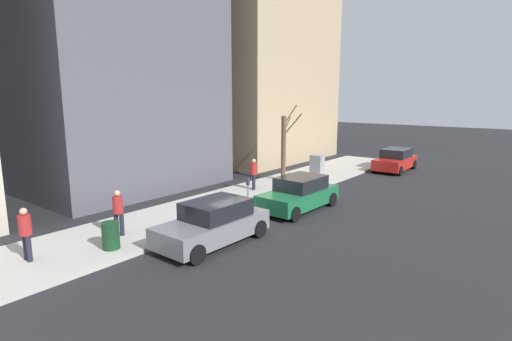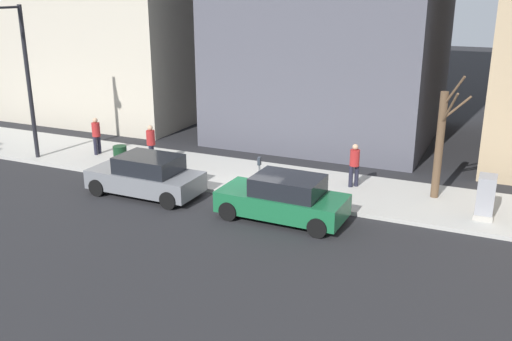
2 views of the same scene
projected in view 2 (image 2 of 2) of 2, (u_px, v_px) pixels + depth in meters
The scene contains 12 objects.
ground_plane at pixel (241, 198), 20.81m from camera, with size 120.00×120.00×0.00m, color #232326.
sidewalk at pixel (263, 180), 22.52m from camera, with size 4.00×36.00×0.15m, color #B2AFA8.
parked_car_green at pixel (284, 199), 18.68m from camera, with size 2.01×4.24×1.52m.
parked_car_grey at pixel (146, 176), 20.88m from camera, with size 1.97×4.22×1.52m.
parking_meter at pixel (259, 171), 20.68m from camera, with size 0.14×0.10×1.35m.
utility_box at pixel (486, 197), 18.47m from camera, with size 0.83×0.61×1.43m.
streetlamp at pixel (22, 70), 23.80m from camera, with size 1.97×0.32×6.50m.
bare_tree at pixel (440, 142), 19.83m from camera, with size 1.09×1.03×4.46m.
trash_bin at pixel (120, 156), 23.74m from camera, with size 0.56×0.56×0.90m, color #14381E.
pedestrian_near_meter at pixel (354, 163), 21.26m from camera, with size 0.36×0.36×1.66m.
pedestrian_midblock at pixel (151, 142), 24.05m from camera, with size 0.39×0.36×1.66m.
pedestrian_far_corner at pixel (96, 134), 25.39m from camera, with size 0.40×0.36×1.66m.
Camera 2 is at (-17.52, -8.51, 7.41)m, focal length 40.00 mm.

